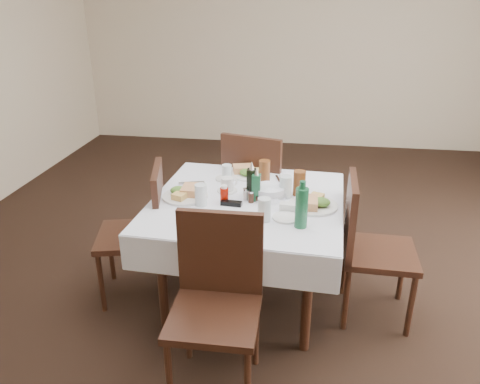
{
  "coord_description": "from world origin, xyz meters",
  "views": [
    {
      "loc": [
        0.13,
        -2.99,
        2.01
      ],
      "look_at": [
        -0.29,
        -0.21,
        0.8
      ],
      "focal_mm": 35.0,
      "sensor_mm": 36.0,
      "label": 1
    }
  ],
  "objects_px": {
    "chair_west": "(144,225)",
    "bread_basket": "(269,192)",
    "chair_east": "(366,241)",
    "oil_cruet_green": "(256,186)",
    "chair_north": "(256,185)",
    "water_s": "(264,210)",
    "water_n": "(227,174)",
    "green_bottle": "(301,207)",
    "coffee_mug": "(227,185)",
    "dining_table": "(247,212)",
    "chair_south": "(217,292)",
    "ketchup_bottle": "(224,194)",
    "water_w": "(201,195)",
    "water_e": "(285,187)",
    "oil_cruet_dark": "(252,182)"
  },
  "relations": [
    {
      "from": "bread_basket",
      "to": "water_s",
      "type": "bearing_deg",
      "value": -89.88
    },
    {
      "from": "chair_west",
      "to": "water_n",
      "type": "bearing_deg",
      "value": 31.24
    },
    {
      "from": "bread_basket",
      "to": "green_bottle",
      "type": "distance_m",
      "value": 0.45
    },
    {
      "from": "bread_basket",
      "to": "ketchup_bottle",
      "type": "height_order",
      "value": "ketchup_bottle"
    },
    {
      "from": "chair_north",
      "to": "water_n",
      "type": "distance_m",
      "value": 0.5
    },
    {
      "from": "dining_table",
      "to": "water_e",
      "type": "relative_size",
      "value": 8.73
    },
    {
      "from": "dining_table",
      "to": "coffee_mug",
      "type": "bearing_deg",
      "value": 141.92
    },
    {
      "from": "dining_table",
      "to": "water_w",
      "type": "distance_m",
      "value": 0.34
    },
    {
      "from": "oil_cruet_green",
      "to": "ketchup_bottle",
      "type": "distance_m",
      "value": 0.21
    },
    {
      "from": "oil_cruet_green",
      "to": "water_s",
      "type": "bearing_deg",
      "value": -74.2
    },
    {
      "from": "chair_east",
      "to": "water_n",
      "type": "relative_size",
      "value": 7.48
    },
    {
      "from": "oil_cruet_green",
      "to": "water_n",
      "type": "bearing_deg",
      "value": 130.63
    },
    {
      "from": "ketchup_bottle",
      "to": "oil_cruet_green",
      "type": "bearing_deg",
      "value": 17.11
    },
    {
      "from": "chair_west",
      "to": "water_s",
      "type": "distance_m",
      "value": 0.93
    },
    {
      "from": "chair_south",
      "to": "chair_east",
      "type": "xyz_separation_m",
      "value": [
        0.83,
        0.69,
        -0.01
      ]
    },
    {
      "from": "water_e",
      "to": "coffee_mug",
      "type": "xyz_separation_m",
      "value": [
        -0.39,
        0.04,
        -0.03
      ]
    },
    {
      "from": "chair_west",
      "to": "ketchup_bottle",
      "type": "distance_m",
      "value": 0.63
    },
    {
      "from": "oil_cruet_dark",
      "to": "green_bottle",
      "type": "relative_size",
      "value": 0.89
    },
    {
      "from": "chair_east",
      "to": "water_w",
      "type": "relative_size",
      "value": 6.84
    },
    {
      "from": "oil_cruet_green",
      "to": "green_bottle",
      "type": "bearing_deg",
      "value": -48.16
    },
    {
      "from": "water_n",
      "to": "water_s",
      "type": "height_order",
      "value": "water_s"
    },
    {
      "from": "ketchup_bottle",
      "to": "dining_table",
      "type": "bearing_deg",
      "value": 23.74
    },
    {
      "from": "water_n",
      "to": "bread_basket",
      "type": "relative_size",
      "value": 0.56
    },
    {
      "from": "water_n",
      "to": "water_w",
      "type": "height_order",
      "value": "water_w"
    },
    {
      "from": "bread_basket",
      "to": "coffee_mug",
      "type": "distance_m",
      "value": 0.29
    },
    {
      "from": "water_s",
      "to": "oil_cruet_green",
      "type": "xyz_separation_m",
      "value": [
        -0.08,
        0.28,
        0.03
      ]
    },
    {
      "from": "chair_north",
      "to": "bread_basket",
      "type": "bearing_deg",
      "value": -76.01
    },
    {
      "from": "chair_east",
      "to": "oil_cruet_green",
      "type": "xyz_separation_m",
      "value": [
        -0.71,
        0.05,
        0.31
      ]
    },
    {
      "from": "oil_cruet_dark",
      "to": "water_w",
      "type": "bearing_deg",
      "value": -150.11
    },
    {
      "from": "chair_south",
      "to": "oil_cruet_green",
      "type": "relative_size",
      "value": 4.31
    },
    {
      "from": "water_s",
      "to": "oil_cruet_green",
      "type": "distance_m",
      "value": 0.29
    },
    {
      "from": "water_s",
      "to": "green_bottle",
      "type": "height_order",
      "value": "green_bottle"
    },
    {
      "from": "chair_east",
      "to": "green_bottle",
      "type": "bearing_deg",
      "value": -145.93
    },
    {
      "from": "chair_west",
      "to": "green_bottle",
      "type": "height_order",
      "value": "green_bottle"
    },
    {
      "from": "chair_east",
      "to": "water_s",
      "type": "height_order",
      "value": "chair_east"
    },
    {
      "from": "chair_north",
      "to": "water_n",
      "type": "relative_size",
      "value": 7.93
    },
    {
      "from": "chair_south",
      "to": "water_e",
      "type": "distance_m",
      "value": 0.91
    },
    {
      "from": "chair_east",
      "to": "oil_cruet_green",
      "type": "height_order",
      "value": "oil_cruet_green"
    },
    {
      "from": "water_w",
      "to": "oil_cruet_dark",
      "type": "height_order",
      "value": "oil_cruet_dark"
    },
    {
      "from": "chair_north",
      "to": "chair_east",
      "type": "relative_size",
      "value": 1.06
    },
    {
      "from": "dining_table",
      "to": "coffee_mug",
      "type": "xyz_separation_m",
      "value": [
        -0.15,
        0.12,
        0.13
      ]
    },
    {
      "from": "chair_west",
      "to": "bread_basket",
      "type": "xyz_separation_m",
      "value": [
        0.84,
        0.09,
        0.25
      ]
    },
    {
      "from": "chair_south",
      "to": "water_s",
      "type": "height_order",
      "value": "chair_south"
    },
    {
      "from": "water_n",
      "to": "green_bottle",
      "type": "relative_size",
      "value": 0.46
    },
    {
      "from": "chair_east",
      "to": "water_s",
      "type": "distance_m",
      "value": 0.73
    },
    {
      "from": "chair_south",
      "to": "green_bottle",
      "type": "distance_m",
      "value": 0.67
    },
    {
      "from": "oil_cruet_dark",
      "to": "water_n",
      "type": "bearing_deg",
      "value": 130.77
    },
    {
      "from": "chair_west",
      "to": "water_w",
      "type": "distance_m",
      "value": 0.52
    },
    {
      "from": "dining_table",
      "to": "ketchup_bottle",
      "type": "xyz_separation_m",
      "value": [
        -0.14,
        -0.06,
        0.14
      ]
    },
    {
      "from": "chair_north",
      "to": "oil_cruet_dark",
      "type": "distance_m",
      "value": 0.71
    }
  ]
}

